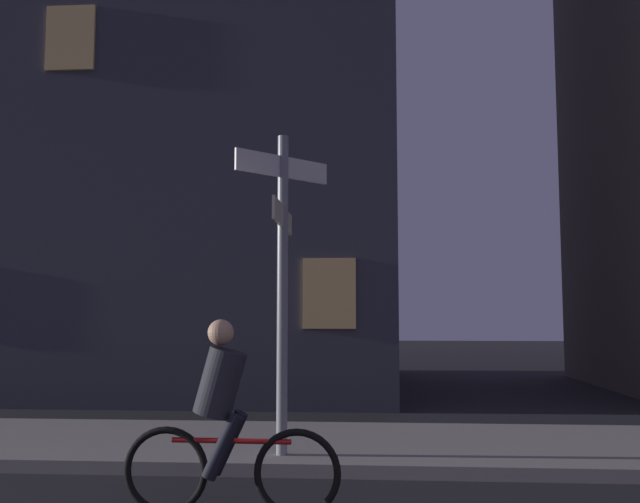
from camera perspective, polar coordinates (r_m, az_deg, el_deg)
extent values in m
cube|color=gray|center=(8.56, 2.91, -15.86)|extent=(40.00, 2.72, 0.14)
cylinder|color=gray|center=(7.57, -3.14, -3.40)|extent=(0.12, 0.12, 3.50)
cube|color=white|center=(7.74, -3.09, 7.04)|extent=(0.92, 0.92, 0.24)
cube|color=beige|center=(7.64, -3.11, 2.87)|extent=(0.03, 1.52, 0.24)
torus|color=black|center=(5.87, -1.91, -17.96)|extent=(0.72, 0.08, 0.72)
torus|color=black|center=(6.11, -12.70, -17.33)|extent=(0.72, 0.08, 0.72)
cylinder|color=red|center=(5.91, -7.39, -15.35)|extent=(1.00, 0.07, 0.04)
cylinder|color=#26262D|center=(5.87, -8.30, -10.73)|extent=(0.46, 0.33, 0.61)
sphere|color=tan|center=(5.84, -8.25, -6.68)|extent=(0.22, 0.22, 0.22)
cylinder|color=black|center=(6.02, -7.68, -15.46)|extent=(0.34, 0.13, 0.55)
cylinder|color=black|center=(5.84, -8.10, -15.76)|extent=(0.34, 0.13, 0.55)
cube|color=#F2C672|center=(11.67, 0.79, -3.49)|extent=(0.90, 0.06, 1.20)
cube|color=#F2C672|center=(13.76, -20.04, 16.35)|extent=(0.90, 0.06, 1.20)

